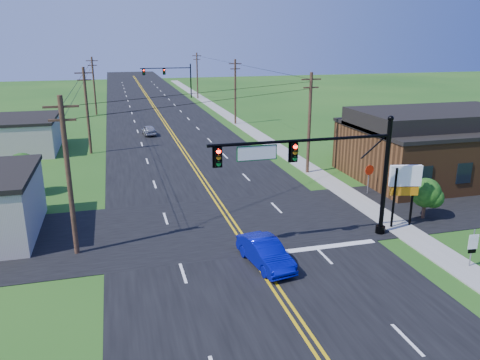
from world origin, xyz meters
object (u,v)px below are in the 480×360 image
object	(u,v)px
signal_mast_far	(169,76)
stop_sign	(369,173)
signal_mast_main	(318,166)
blue_car	(265,253)
route_sign	(473,245)

from	to	relation	value
signal_mast_far	stop_sign	world-z (taller)	signal_mast_far
signal_mast_main	blue_car	world-z (taller)	signal_mast_main
signal_mast_main	stop_sign	bearing A→B (deg)	43.11
signal_mast_far	stop_sign	size ratio (longest dim) A/B	4.63
blue_car	stop_sign	size ratio (longest dim) A/B	1.86
signal_mast_main	route_sign	world-z (taller)	signal_mast_main
signal_mast_main	blue_car	distance (m)	6.03
route_sign	blue_car	bearing A→B (deg)	170.16
blue_car	route_sign	size ratio (longest dim) A/B	1.99
signal_mast_main	signal_mast_far	world-z (taller)	same
signal_mast_main	signal_mast_far	size ratio (longest dim) A/B	1.03
signal_mast_main	stop_sign	xyz separation A→B (m)	(7.73, 7.24, -3.04)
signal_mast_main	signal_mast_far	bearing A→B (deg)	89.92
stop_sign	route_sign	bearing A→B (deg)	-103.00
signal_mast_far	stop_sign	bearing A→B (deg)	-83.28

